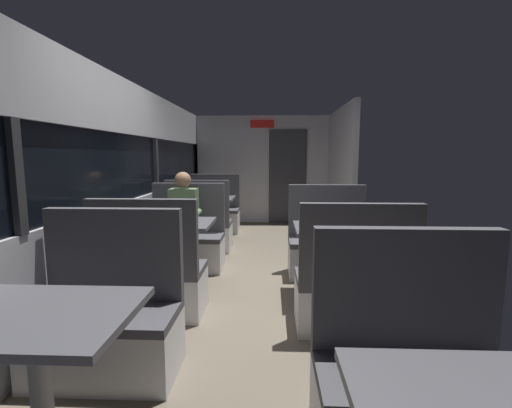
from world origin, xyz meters
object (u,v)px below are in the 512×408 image
(bench_front_aisle_facing_entry, at_px, (413,391))
(dining_table_near_window, at_px, (36,333))
(dining_table_mid_window, at_px, (171,231))
(bench_rear_aisle_facing_end, at_px, (353,292))
(bench_mid_window_facing_end, at_px, (151,280))
(bench_far_window_facing_end, at_px, (200,229))
(bench_near_window_facing_entry, at_px, (107,326))
(coffee_cup_primary, at_px, (319,220))
(dining_table_far_window, at_px, (208,203))
(bench_mid_window_facing_entry, at_px, (187,243))
(dining_table_rear_aisle, at_px, (339,237))
(seated_passenger, at_px, (185,229))
(bench_far_window_facing_entry, at_px, (214,215))
(coffee_cup_secondary, at_px, (159,218))
(bench_rear_aisle_facing_entry, at_px, (328,249))

(bench_front_aisle_facing_entry, bearing_deg, dining_table_near_window, -176.82)
(dining_table_mid_window, relative_size, bench_rear_aisle_facing_end, 0.82)
(dining_table_mid_window, xyz_separation_m, bench_mid_window_facing_end, (0.00, -0.70, -0.31))
(bench_far_window_facing_end, bearing_deg, bench_near_window_facing_entry, -90.00)
(bench_front_aisle_facing_entry, distance_m, coffee_cup_primary, 2.16)
(dining_table_far_window, height_order, coffee_cup_primary, coffee_cup_primary)
(bench_mid_window_facing_entry, xyz_separation_m, dining_table_rear_aisle, (1.79, -0.90, 0.31))
(dining_table_mid_window, bearing_deg, seated_passenger, 90.00)
(dining_table_rear_aisle, bearing_deg, seated_passenger, 155.20)
(bench_near_window_facing_entry, bearing_deg, bench_far_window_facing_entry, 90.00)
(dining_table_far_window, bearing_deg, bench_rear_aisle_facing_end, -60.63)
(dining_table_mid_window, bearing_deg, bench_near_window_facing_entry, -90.00)
(dining_table_mid_window, relative_size, coffee_cup_primary, 10.00)
(bench_rear_aisle_facing_end, distance_m, coffee_cup_secondary, 2.18)
(bench_near_window_facing_entry, bearing_deg, bench_rear_aisle_facing_end, 20.87)
(bench_front_aisle_facing_entry, height_order, bench_rear_aisle_facing_end, same)
(dining_table_far_window, height_order, dining_table_rear_aisle, same)
(dining_table_far_window, bearing_deg, seated_passenger, -90.00)
(bench_rear_aisle_facing_entry, bearing_deg, bench_mid_window_facing_entry, 173.62)
(dining_table_rear_aisle, relative_size, coffee_cup_primary, 10.00)
(dining_table_far_window, distance_m, coffee_cup_primary, 2.85)
(bench_rear_aisle_facing_end, bearing_deg, bench_near_window_facing_entry, -159.13)
(bench_near_window_facing_entry, distance_m, coffee_cup_secondary, 1.67)
(bench_mid_window_facing_entry, bearing_deg, seated_passenger, -90.00)
(dining_table_mid_window, xyz_separation_m, coffee_cup_secondary, (-0.14, 0.02, 0.15))
(dining_table_near_window, distance_m, seated_passenger, 2.91)
(bench_rear_aisle_facing_end, bearing_deg, bench_rear_aisle_facing_entry, 90.00)
(bench_far_window_facing_entry, xyz_separation_m, coffee_cup_primary, (1.60, -3.06, 0.46))
(bench_far_window_facing_end, distance_m, seated_passenger, 0.98)
(bench_near_window_facing_entry, bearing_deg, dining_table_far_window, 90.00)
(bench_near_window_facing_entry, bearing_deg, bench_mid_window_facing_entry, 90.00)
(bench_far_window_facing_end, xyz_separation_m, seated_passenger, (0.00, -0.95, 0.21))
(bench_far_window_facing_end, height_order, bench_front_aisle_facing_entry, same)
(bench_mid_window_facing_entry, xyz_separation_m, bench_far_window_facing_entry, (0.00, 2.28, 0.00))
(bench_near_window_facing_entry, height_order, dining_table_rear_aisle, bench_near_window_facing_entry)
(bench_front_aisle_facing_entry, bearing_deg, bench_mid_window_facing_entry, 121.85)
(bench_far_window_facing_end, bearing_deg, bench_front_aisle_facing_entry, -64.56)
(bench_far_window_facing_entry, bearing_deg, dining_table_mid_window, -90.00)
(bench_mid_window_facing_entry, bearing_deg, coffee_cup_primary, -25.87)
(bench_rear_aisle_facing_entry, bearing_deg, bench_near_window_facing_entry, -130.70)
(dining_table_near_window, bearing_deg, bench_mid_window_facing_end, 90.00)
(bench_mid_window_facing_entry, relative_size, bench_rear_aisle_facing_entry, 1.00)
(bench_rear_aisle_facing_end, bearing_deg, bench_far_window_facing_end, 125.81)
(bench_far_window_facing_end, bearing_deg, coffee_cup_primary, -46.04)
(bench_rear_aisle_facing_entry, bearing_deg, bench_far_window_facing_end, 148.84)
(dining_table_near_window, height_order, bench_mid_window_facing_entry, bench_mid_window_facing_entry)
(seated_passenger, relative_size, coffee_cup_secondary, 14.00)
(dining_table_near_window, bearing_deg, bench_far_window_facing_entry, 90.00)
(dining_table_rear_aisle, bearing_deg, bench_mid_window_facing_end, -164.41)
(bench_mid_window_facing_end, distance_m, dining_table_rear_aisle, 1.88)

